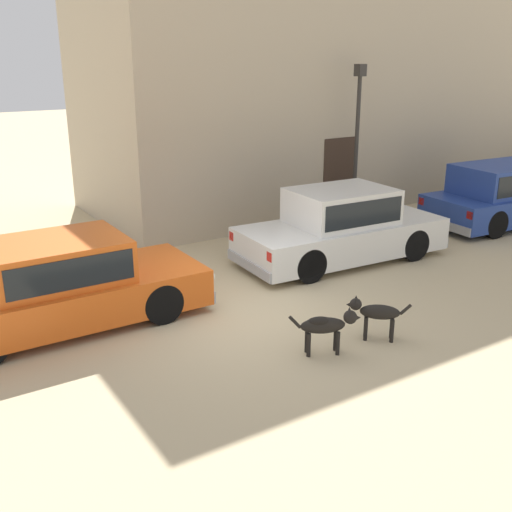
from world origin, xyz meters
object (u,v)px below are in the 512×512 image
(parked_sedan_nearest, at_px, (62,283))
(stray_dog_tan, at_px, (327,325))
(parked_sedan_second, at_px, (341,226))
(street_lamp, at_px, (358,124))
(parked_sedan_third, at_px, (506,193))
(stray_dog_spotted, at_px, (375,312))

(parked_sedan_nearest, xyz_separation_m, stray_dog_tan, (2.92, -3.05, -0.25))
(parked_sedan_second, height_order, street_lamp, street_lamp)
(parked_sedan_third, bearing_deg, parked_sedan_nearest, -175.49)
(parked_sedan_second, xyz_separation_m, stray_dog_spotted, (-1.98, -3.16, -0.31))
(street_lamp, bearing_deg, parked_sedan_second, -136.06)
(street_lamp, bearing_deg, stray_dog_spotted, -128.38)
(parked_sedan_second, relative_size, stray_dog_spotted, 6.02)
(stray_dog_spotted, bearing_deg, street_lamp, -85.89)
(stray_dog_spotted, bearing_deg, parked_sedan_nearest, 3.75)
(parked_sedan_nearest, distance_m, street_lamp, 8.51)
(parked_sedan_second, distance_m, parked_sedan_third, 5.40)
(parked_sedan_second, relative_size, parked_sedan_third, 1.02)
(parked_sedan_third, distance_m, stray_dog_spotted, 8.03)
(parked_sedan_second, height_order, stray_dog_spotted, parked_sedan_second)
(stray_dog_spotted, distance_m, street_lamp, 7.05)
(stray_dog_tan, bearing_deg, parked_sedan_third, 46.17)
(parked_sedan_nearest, height_order, stray_dog_tan, parked_sedan_nearest)
(parked_sedan_third, height_order, stray_dog_spotted, parked_sedan_third)
(parked_sedan_nearest, height_order, stray_dog_spotted, parked_sedan_nearest)
(parked_sedan_third, relative_size, stray_dog_tan, 4.58)
(parked_sedan_second, relative_size, stray_dog_tan, 4.66)
(parked_sedan_nearest, distance_m, parked_sedan_second, 5.81)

